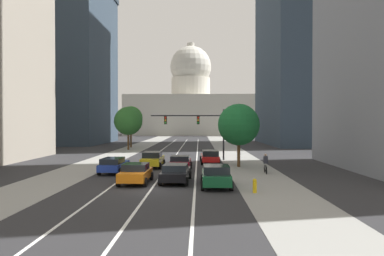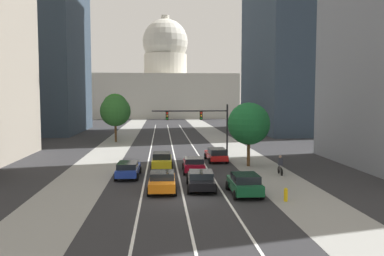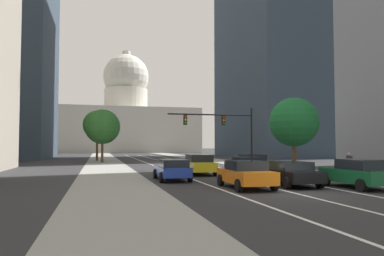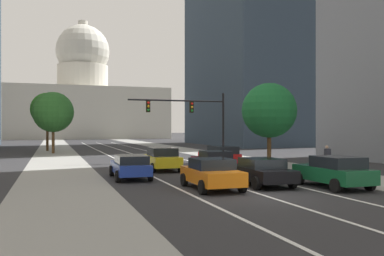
{
  "view_description": "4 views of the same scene",
  "coord_description": "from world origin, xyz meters",
  "px_view_note": "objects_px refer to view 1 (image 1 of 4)",
  "views": [
    {
      "loc": [
        3.18,
        -23.49,
        4.41
      ],
      "look_at": [
        2.38,
        15.89,
        3.84
      ],
      "focal_mm": 33.17,
      "sensor_mm": 36.0,
      "label": 1
    },
    {
      "loc": [
        -1.48,
        -26.17,
        6.89
      ],
      "look_at": [
        2.31,
        22.35,
        3.02
      ],
      "focal_mm": 36.88,
      "sensor_mm": 36.0,
      "label": 2
    },
    {
      "loc": [
        -9.0,
        -15.84,
        2.26
      ],
      "look_at": [
        0.58,
        21.35,
        4.08
      ],
      "focal_mm": 34.29,
      "sensor_mm": 36.0,
      "label": 3
    },
    {
      "loc": [
        -8.57,
        -16.08,
        2.87
      ],
      "look_at": [
        2.4,
        16.44,
        2.9
      ],
      "focal_mm": 38.99,
      "sensor_mm": 36.0,
      "label": 4
    }
  ],
  "objects_px": {
    "street_tree_near_left": "(131,118)",
    "capitol_building": "(191,106)",
    "car_blue": "(114,165)",
    "street_tree_mid_right": "(239,125)",
    "car_orange": "(136,173)",
    "car_crimson": "(180,163)",
    "fire_hydrant": "(255,186)",
    "car_green": "(216,176)",
    "cyclist": "(266,164)",
    "car_red": "(210,156)",
    "traffic_signal_mast": "(199,125)",
    "street_tree_mid_left": "(128,121)",
    "car_black": "(176,172)",
    "car_yellow": "(153,159)"
  },
  "relations": [
    {
      "from": "car_green",
      "to": "car_red",
      "type": "xyz_separation_m",
      "value": [
        0.01,
        14.32,
        -0.03
      ]
    },
    {
      "from": "street_tree_mid_left",
      "to": "street_tree_mid_right",
      "type": "xyz_separation_m",
      "value": [
        15.55,
        -22.04,
        -0.5
      ]
    },
    {
      "from": "car_green",
      "to": "traffic_signal_mast",
      "type": "distance_m",
      "value": 18.13
    },
    {
      "from": "car_yellow",
      "to": "car_red",
      "type": "relative_size",
      "value": 0.96
    },
    {
      "from": "car_green",
      "to": "cyclist",
      "type": "relative_size",
      "value": 2.44
    },
    {
      "from": "car_crimson",
      "to": "car_red",
      "type": "height_order",
      "value": "car_red"
    },
    {
      "from": "car_black",
      "to": "cyclist",
      "type": "distance_m",
      "value": 8.89
    },
    {
      "from": "car_yellow",
      "to": "fire_hydrant",
      "type": "distance_m",
      "value": 15.11
    },
    {
      "from": "car_blue",
      "to": "street_tree_mid_right",
      "type": "xyz_separation_m",
      "value": [
        11.48,
        4.66,
        3.49
      ]
    },
    {
      "from": "street_tree_mid_right",
      "to": "street_tree_near_left",
      "type": "xyz_separation_m",
      "value": [
        -16.23,
        27.75,
        1.06
      ]
    },
    {
      "from": "car_orange",
      "to": "street_tree_mid_right",
      "type": "bearing_deg",
      "value": -39.76
    },
    {
      "from": "car_red",
      "to": "fire_hydrant",
      "type": "xyz_separation_m",
      "value": [
        2.34,
        -16.27,
        -0.31
      ]
    },
    {
      "from": "car_green",
      "to": "street_tree_near_left",
      "type": "xyz_separation_m",
      "value": [
        -13.42,
        39.1,
        4.49
      ]
    },
    {
      "from": "car_yellow",
      "to": "car_orange",
      "type": "bearing_deg",
      "value": -178.87
    },
    {
      "from": "car_crimson",
      "to": "cyclist",
      "type": "bearing_deg",
      "value": -101.49
    },
    {
      "from": "car_red",
      "to": "street_tree_near_left",
      "type": "relative_size",
      "value": 0.64
    },
    {
      "from": "street_tree_near_left",
      "to": "car_orange",
      "type": "bearing_deg",
      "value": -78.52
    },
    {
      "from": "car_red",
      "to": "car_blue",
      "type": "bearing_deg",
      "value": 129.51
    },
    {
      "from": "traffic_signal_mast",
      "to": "street_tree_near_left",
      "type": "xyz_separation_m",
      "value": [
        -12.27,
        21.33,
        1.07
      ]
    },
    {
      "from": "car_green",
      "to": "car_orange",
      "type": "distance_m",
      "value": 5.95
    },
    {
      "from": "car_orange",
      "to": "car_crimson",
      "type": "distance_m",
      "value": 7.57
    },
    {
      "from": "car_green",
      "to": "car_black",
      "type": "relative_size",
      "value": 0.88
    },
    {
      "from": "capitol_building",
      "to": "car_green",
      "type": "xyz_separation_m",
      "value": [
        4.33,
        -107.63,
        -9.84
      ]
    },
    {
      "from": "car_green",
      "to": "car_blue",
      "type": "xyz_separation_m",
      "value": [
        -8.66,
        6.69,
        -0.06
      ]
    },
    {
      "from": "cyclist",
      "to": "car_orange",
      "type": "bearing_deg",
      "value": 119.71
    },
    {
      "from": "car_orange",
      "to": "car_red",
      "type": "relative_size",
      "value": 0.88
    },
    {
      "from": "fire_hydrant",
      "to": "street_tree_mid_right",
      "type": "bearing_deg",
      "value": 87.98
    },
    {
      "from": "car_yellow",
      "to": "car_green",
      "type": "bearing_deg",
      "value": -150.74
    },
    {
      "from": "car_yellow",
      "to": "cyclist",
      "type": "bearing_deg",
      "value": -110.06
    },
    {
      "from": "car_orange",
      "to": "fire_hydrant",
      "type": "relative_size",
      "value": 4.59
    },
    {
      "from": "car_green",
      "to": "car_blue",
      "type": "height_order",
      "value": "car_green"
    },
    {
      "from": "car_orange",
      "to": "cyclist",
      "type": "distance_m",
      "value": 11.7
    },
    {
      "from": "car_black",
      "to": "fire_hydrant",
      "type": "height_order",
      "value": "car_black"
    },
    {
      "from": "capitol_building",
      "to": "fire_hydrant",
      "type": "bearing_deg",
      "value": -86.51
    },
    {
      "from": "fire_hydrant",
      "to": "street_tree_mid_left",
      "type": "bearing_deg",
      "value": 113.11
    },
    {
      "from": "car_blue",
      "to": "cyclist",
      "type": "height_order",
      "value": "cyclist"
    },
    {
      "from": "capitol_building",
      "to": "car_blue",
      "type": "xyz_separation_m",
      "value": [
        -4.33,
        -100.94,
        -9.9
      ]
    },
    {
      "from": "car_red",
      "to": "street_tree_mid_left",
      "type": "bearing_deg",
      "value": 31.91
    },
    {
      "from": "car_green",
      "to": "traffic_signal_mast",
      "type": "relative_size",
      "value": 0.48
    },
    {
      "from": "car_black",
      "to": "fire_hydrant",
      "type": "distance_m",
      "value": 6.59
    },
    {
      "from": "car_green",
      "to": "car_red",
      "type": "relative_size",
      "value": 0.89
    },
    {
      "from": "car_green",
      "to": "cyclist",
      "type": "bearing_deg",
      "value": -34.61
    },
    {
      "from": "street_tree_mid_right",
      "to": "cyclist",
      "type": "bearing_deg",
      "value": -68.27
    },
    {
      "from": "car_blue",
      "to": "traffic_signal_mast",
      "type": "relative_size",
      "value": 0.52
    },
    {
      "from": "fire_hydrant",
      "to": "street_tree_mid_left",
      "type": "distance_m",
      "value": 38.66
    },
    {
      "from": "car_green",
      "to": "car_orange",
      "type": "xyz_separation_m",
      "value": [
        -5.77,
        1.44,
        -0.04
      ]
    },
    {
      "from": "street_tree_near_left",
      "to": "capitol_building",
      "type": "bearing_deg",
      "value": 82.44
    },
    {
      "from": "street_tree_mid_left",
      "to": "fire_hydrant",
      "type": "bearing_deg",
      "value": -66.89
    },
    {
      "from": "fire_hydrant",
      "to": "street_tree_mid_left",
      "type": "height_order",
      "value": "street_tree_mid_left"
    },
    {
      "from": "car_blue",
      "to": "fire_hydrant",
      "type": "xyz_separation_m",
      "value": [
        11.01,
        -8.64,
        -0.27
      ]
    }
  ]
}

